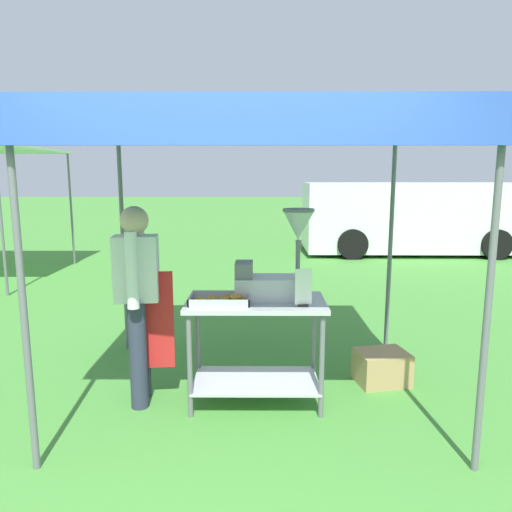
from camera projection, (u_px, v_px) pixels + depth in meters
The scene contains 9 objects.
ground_plane at pixel (248, 279), 8.47m from camera, with size 70.00×70.00×0.00m, color #478E38.
stall_canopy at pixel (256, 128), 3.60m from camera, with size 2.98×2.32×2.28m.
donut_cart at pixel (256, 331), 3.77m from camera, with size 1.10×0.60×0.86m.
donut_tray at pixel (221, 301), 3.62m from camera, with size 0.46×0.30×0.07m.
donut_fryer at pixel (277, 267), 3.74m from camera, with size 0.63×0.28×0.72m.
menu_sign at pixel (303, 290), 3.54m from camera, with size 0.13×0.05×0.29m.
vendor at pixel (138, 295), 3.73m from camera, with size 0.46×0.54×1.61m.
supply_crate at pixel (382, 367), 4.20m from camera, with size 0.50×0.43×0.29m.
van_white at pixel (412, 217), 11.32m from camera, with size 5.18×2.13×1.69m.
Camera 1 is at (0.20, -2.28, 1.83)m, focal length 32.89 mm.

